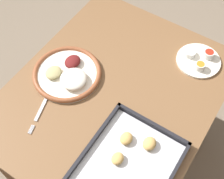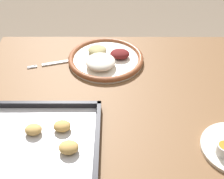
% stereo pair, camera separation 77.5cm
% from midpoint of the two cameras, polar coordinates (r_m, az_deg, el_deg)
% --- Properties ---
extents(ground_plane, '(8.00, 8.00, 0.00)m').
position_cam_midpoint_polar(ground_plane, '(1.71, -10.87, -14.06)').
color(ground_plane, '#7A6B59').
extents(dining_table, '(0.93, 0.76, 0.75)m').
position_cam_midpoint_polar(dining_table, '(1.16, -15.66, -4.08)').
color(dining_table, brown).
rests_on(dining_table, ground_plane).
extents(dinner_plate, '(0.28, 0.28, 0.05)m').
position_cam_midpoint_polar(dinner_plate, '(1.15, -25.70, 3.26)').
color(dinner_plate, white).
rests_on(dinner_plate, dining_table).
extents(fork, '(0.20, 0.07, 0.00)m').
position_cam_midpoint_polar(fork, '(1.13, -31.25, -3.27)').
color(fork, silver).
rests_on(fork, dining_table).
extents(saucer_plate, '(0.18, 0.18, 0.04)m').
position_cam_midpoint_polar(saucer_plate, '(1.08, 2.28, 6.73)').
color(saucer_plate, white).
rests_on(saucer_plate, dining_table).
extents(baking_tray, '(0.38, 0.30, 0.04)m').
position_cam_midpoint_polar(baking_tray, '(0.91, -17.90, -16.11)').
color(baking_tray, black).
rests_on(baking_tray, dining_table).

